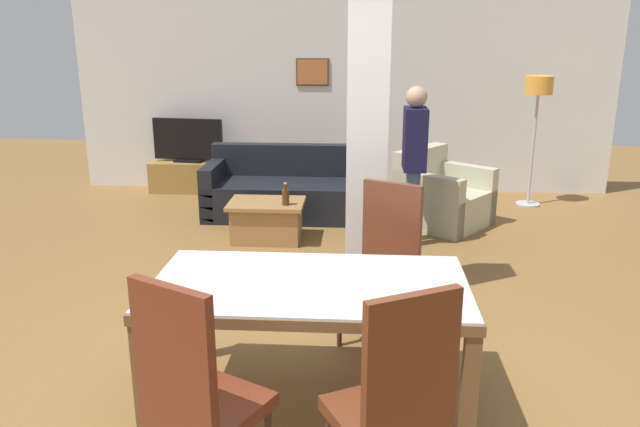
# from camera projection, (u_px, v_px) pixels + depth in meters

# --- Properties ---
(ground_plane) EXTENTS (18.00, 18.00, 0.00)m
(ground_plane) POSITION_uv_depth(u_px,v_px,m) (310.00, 400.00, 3.73)
(ground_plane) COLOR brown
(back_wall) EXTENTS (7.20, 0.09, 2.70)m
(back_wall) POSITION_uv_depth(u_px,v_px,m) (342.00, 91.00, 8.36)
(back_wall) COLOR silver
(back_wall) RESTS_ON ground_plane
(divider_pillar) EXTENTS (0.31, 0.31, 2.70)m
(divider_pillar) POSITION_uv_depth(u_px,v_px,m) (367.00, 135.00, 4.82)
(divider_pillar) COLOR silver
(divider_pillar) RESTS_ON ground_plane
(dining_table) EXTENTS (1.80, 0.96, 0.76)m
(dining_table) POSITION_uv_depth(u_px,v_px,m) (310.00, 305.00, 3.56)
(dining_table) COLOR brown
(dining_table) RESTS_ON ground_plane
(dining_chair_far_right) EXTENTS (0.62, 0.62, 1.12)m
(dining_chair_far_right) POSITION_uv_depth(u_px,v_px,m) (384.00, 261.00, 4.35)
(dining_chair_far_right) COLOR brown
(dining_chair_far_right) RESTS_ON ground_plane
(dining_chair_near_left) EXTENTS (0.62, 0.62, 1.12)m
(dining_chair_near_left) POSITION_uv_depth(u_px,v_px,m) (195.00, 389.00, 2.79)
(dining_chair_near_left) COLOR maroon
(dining_chair_near_left) RESTS_ON ground_plane
(dining_chair_near_right) EXTENTS (0.62, 0.62, 1.12)m
(dining_chair_near_right) POSITION_uv_depth(u_px,v_px,m) (396.00, 399.00, 2.71)
(dining_chair_near_right) COLOR #612E18
(dining_chair_near_right) RESTS_ON ground_plane
(sofa) EXTENTS (1.93, 0.89, 0.80)m
(sofa) POSITION_uv_depth(u_px,v_px,m) (289.00, 192.00, 7.42)
(sofa) COLOR black
(sofa) RESTS_ON ground_plane
(armchair) EXTENTS (1.21, 1.21, 0.85)m
(armchair) POSITION_uv_depth(u_px,v_px,m) (441.00, 199.00, 7.05)
(armchair) COLOR #BDB99A
(armchair) RESTS_ON ground_plane
(coffee_table) EXTENTS (0.78, 0.57, 0.42)m
(coffee_table) POSITION_uv_depth(u_px,v_px,m) (267.00, 220.00, 6.53)
(coffee_table) COLOR olive
(coffee_table) RESTS_ON ground_plane
(bottle) EXTENTS (0.08, 0.08, 0.23)m
(bottle) POSITION_uv_depth(u_px,v_px,m) (286.00, 196.00, 6.33)
(bottle) COLOR #4C2D14
(bottle) RESTS_ON coffee_table
(tv_stand) EXTENTS (1.06, 0.40, 0.42)m
(tv_stand) POSITION_uv_depth(u_px,v_px,m) (190.00, 176.00, 8.54)
(tv_stand) COLOR olive
(tv_stand) RESTS_ON ground_plane
(tv_screen) EXTENTS (0.97, 0.24, 0.59)m
(tv_screen) POSITION_uv_depth(u_px,v_px,m) (188.00, 141.00, 8.40)
(tv_screen) COLOR black
(tv_screen) RESTS_ON tv_stand
(floor_lamp) EXTENTS (0.33, 0.33, 1.61)m
(floor_lamp) POSITION_uv_depth(u_px,v_px,m) (538.00, 97.00, 7.55)
(floor_lamp) COLOR #B7B7BC
(floor_lamp) RESTS_ON ground_plane
(standing_person) EXTENTS (0.22, 0.38, 1.61)m
(standing_person) POSITION_uv_depth(u_px,v_px,m) (414.00, 155.00, 6.25)
(standing_person) COLOR #395575
(standing_person) RESTS_ON ground_plane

